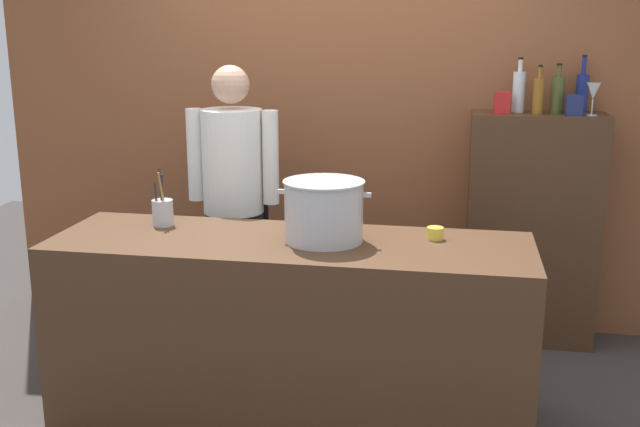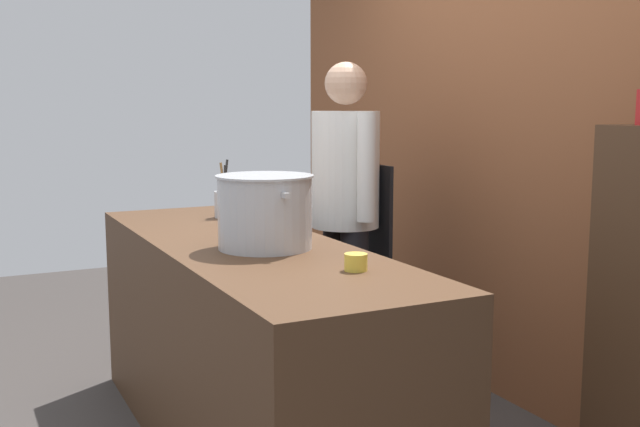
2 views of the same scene
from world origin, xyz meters
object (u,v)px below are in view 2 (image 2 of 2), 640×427
butter_jar (356,262)px  utensil_crock (225,203)px  chef (346,202)px  stockpot_large (265,212)px

butter_jar → utensil_crock: bearing=179.6°
chef → utensil_crock: (-0.19, -0.57, 0.01)m
stockpot_large → utensil_crock: utensil_crock is taller
chef → butter_jar: chef is taller
stockpot_large → butter_jar: bearing=13.2°
chef → butter_jar: bearing=154.4°
stockpot_large → utensil_crock: bearing=171.3°
stockpot_large → chef: bearing=132.5°
chef → utensil_crock: 0.61m
utensil_crock → stockpot_large: bearing=-8.7°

